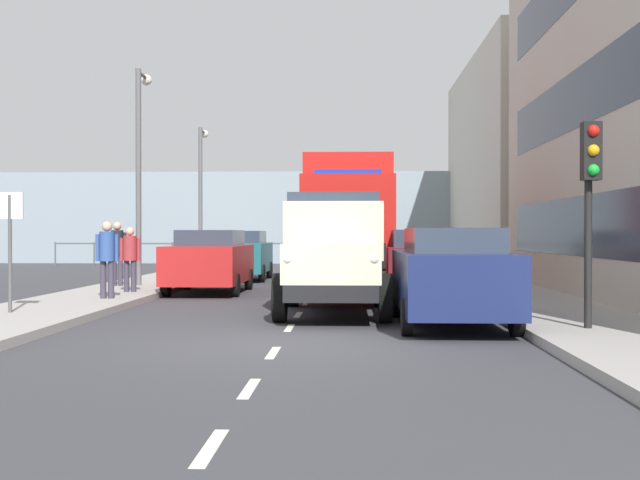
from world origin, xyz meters
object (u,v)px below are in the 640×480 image
Objects in this scene: lorry_cargo_red at (348,218)px; street_sign at (10,231)px; pedestrian_in_dark_coat at (130,254)px; pedestrian_couple_a at (117,248)px; pedestrian_by_lamp at (107,253)px; car_teal_oppositeside_1 at (240,255)px; pedestrian_strolling at (182,251)px; traffic_light_near at (590,179)px; truck_vintage_cream at (334,256)px; car_red_oppositeside_0 at (210,260)px; car_white_kerbside_2 at (404,256)px; car_maroon_kerbside_1 at (420,262)px; car_navy_kerbside_near at (451,275)px; lamp_post_promenade at (140,156)px; lamp_post_far at (201,184)px.

street_sign is at bearing 55.41° from lorry_cargo_red.
pedestrian_in_dark_coat is 0.90× the size of pedestrian_couple_a.
lorry_cargo_red is at bearing -124.59° from street_sign.
pedestrian_in_dark_coat is at bearing -88.59° from pedestrian_by_lamp.
street_sign reaches higher than car_teal_oppositeside_1.
pedestrian_couple_a is 1.14× the size of pedestrian_strolling.
traffic_light_near reaches higher than pedestrian_by_lamp.
truck_vintage_cream is 1.44× the size of car_teal_oppositeside_1.
street_sign is (6.29, 9.12, -0.39)m from lorry_cargo_red.
lorry_cargo_red reaches higher than traffic_light_near.
pedestrian_strolling reaches higher than car_teal_oppositeside_1.
pedestrian_couple_a reaches higher than car_red_oppositeside_0.
car_teal_oppositeside_1 is (-0.00, -6.04, -0.00)m from car_red_oppositeside_0.
pedestrian_strolling is (-0.26, -6.88, -0.11)m from pedestrian_by_lamp.
car_white_kerbside_2 and car_teal_oppositeside_1 have the same top height.
truck_vintage_cream is 1.30× the size of car_white_kerbside_2.
car_red_oppositeside_0 is 12.06m from traffic_light_near.
pedestrian_strolling is (-1.32, -2.50, -0.14)m from pedestrian_couple_a.
car_maroon_kerbside_1 is at bearing 167.04° from pedestrian_couple_a.
car_navy_kerbside_near is 2.62× the size of pedestrian_by_lamp.
traffic_light_near is 0.52× the size of lamp_post_promenade.
car_red_oppositeside_0 is 3.41m from pedestrian_strolling.
car_maroon_kerbside_1 is 2.59× the size of pedestrian_by_lamp.
lorry_cargo_red is 11.92m from traffic_light_near.
car_white_kerbside_2 is 14.32m from traffic_light_near.
car_teal_oppositeside_1 is 2.23× the size of pedestrian_by_lamp.
pedestrian_couple_a is 2.83m from pedestrian_strolling.
car_teal_oppositeside_1 is at bearing -99.70° from pedestrian_by_lamp.
pedestrian_by_lamp is 14.15m from lamp_post_far.
truck_vintage_cream reaches higher than car_maroon_kerbside_1.
car_teal_oppositeside_1 is 2.46× the size of pedestrian_strolling.
car_white_kerbside_2 is 9.40m from pedestrian_couple_a.
lorry_cargo_red is 4.03m from car_maroon_kerbside_1.
traffic_light_near is 1.42× the size of street_sign.
car_maroon_kerbside_1 is 2.85× the size of pedestrian_strolling.
car_teal_oppositeside_1 is at bearing -63.62° from traffic_light_near.
lorry_cargo_red reaches higher than car_teal_oppositeside_1.
car_teal_oppositeside_1 is (3.78, -3.98, -1.18)m from lorry_cargo_red.
car_red_oppositeside_0 is 1.10× the size of car_teal_oppositeside_1.
pedestrian_by_lamp is at bearing 96.28° from lamp_post_promenade.
lorry_cargo_red is 11.08m from street_sign.
lamp_post_promenade is (2.22, 4.96, 2.97)m from car_teal_oppositeside_1.
pedestrian_by_lamp is (7.31, 2.45, 0.29)m from car_maroon_kerbside_1.
car_maroon_kerbside_1 is 1.05× the size of car_red_oppositeside_0.
car_maroon_kerbside_1 is 2.51× the size of pedestrian_couple_a.
pedestrian_by_lamp is (5.21, -2.06, 0.01)m from truck_vintage_cream.
car_maroon_kerbside_1 is 5.78m from car_red_oppositeside_0.
pedestrian_couple_a reaches higher than car_navy_kerbside_near.
lamp_post_far is (2.15, -4.11, 2.71)m from car_teal_oppositeside_1.
pedestrian_by_lamp is (1.68, 3.79, 0.29)m from car_red_oppositeside_0.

